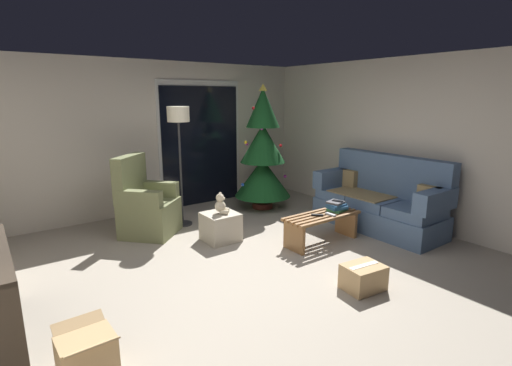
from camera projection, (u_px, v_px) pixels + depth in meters
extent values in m
plane|color=#9E9384|center=(264.00, 273.00, 4.25)|extent=(7.00, 7.00, 0.00)
cube|color=beige|center=(154.00, 138.00, 6.38)|extent=(5.72, 0.12, 2.50)
cube|color=beige|center=(419.00, 143.00, 5.62)|extent=(0.12, 6.00, 2.50)
cube|color=silver|center=(201.00, 143.00, 6.85)|extent=(1.60, 0.02, 2.20)
cube|color=black|center=(201.00, 146.00, 6.84)|extent=(1.50, 0.02, 2.10)
cube|color=slate|center=(376.00, 217.00, 5.67)|extent=(0.76, 1.90, 0.34)
cube|color=slate|center=(415.00, 212.00, 5.11)|extent=(0.68, 0.60, 0.14)
cube|color=slate|center=(377.00, 202.00, 5.60)|extent=(0.68, 0.60, 0.14)
cube|color=slate|center=(344.00, 193.00, 6.09)|extent=(0.68, 0.60, 0.14)
cube|color=slate|center=(392.00, 175.00, 5.70)|extent=(0.20, 1.90, 0.60)
cube|color=slate|center=(436.00, 201.00, 4.88)|extent=(0.76, 0.20, 0.28)
cube|color=slate|center=(334.00, 178.00, 6.25)|extent=(0.76, 0.20, 0.28)
cube|color=#997F51|center=(362.00, 194.00, 5.77)|extent=(0.60, 0.90, 0.02)
cube|color=#997F51|center=(430.00, 196.00, 5.11)|extent=(0.12, 0.32, 0.28)
cube|color=#997F51|center=(348.00, 178.00, 6.21)|extent=(0.12, 0.32, 0.28)
cube|color=olive|center=(332.00, 219.00, 4.93)|extent=(1.10, 0.05, 0.04)
cube|color=olive|center=(327.00, 217.00, 5.00)|extent=(1.10, 0.05, 0.04)
cube|color=olive|center=(322.00, 216.00, 5.07)|extent=(1.10, 0.05, 0.04)
cube|color=olive|center=(317.00, 214.00, 5.14)|extent=(1.10, 0.05, 0.04)
cube|color=olive|center=(313.00, 212.00, 5.20)|extent=(1.10, 0.05, 0.04)
cube|color=olive|center=(294.00, 238.00, 4.83)|extent=(0.05, 0.36, 0.36)
cube|color=olive|center=(346.00, 223.00, 5.39)|extent=(0.05, 0.36, 0.36)
cube|color=#ADADB2|center=(331.00, 214.00, 5.02)|extent=(0.05, 0.16, 0.02)
cube|color=black|center=(317.00, 215.00, 5.00)|extent=(0.14, 0.14, 0.02)
cube|color=#337042|center=(337.00, 209.00, 5.22)|extent=(0.29, 0.24, 0.03)
cube|color=#285684|center=(337.00, 207.00, 5.20)|extent=(0.27, 0.23, 0.04)
cube|color=#285684|center=(337.00, 205.00, 5.20)|extent=(0.23, 0.19, 0.02)
cube|color=#4C4C51|center=(336.00, 202.00, 5.21)|extent=(0.24, 0.23, 0.03)
cube|color=black|center=(338.00, 201.00, 5.21)|extent=(0.11, 0.16, 0.01)
cylinder|color=#4C1E19|center=(263.00, 205.00, 6.74)|extent=(0.36, 0.36, 0.10)
cylinder|color=brown|center=(263.00, 199.00, 6.71)|extent=(0.08, 0.08, 0.12)
cone|color=#14471E|center=(263.00, 177.00, 6.63)|extent=(0.97, 0.97, 0.66)
cone|color=#14471E|center=(263.00, 143.00, 6.49)|extent=(0.77, 0.77, 0.66)
cone|color=#14471E|center=(263.00, 107.00, 6.36)|extent=(0.57, 0.57, 0.66)
sphere|color=blue|center=(263.00, 123.00, 6.21)|extent=(0.06, 0.06, 0.06)
sphere|color=#B233A5|center=(258.00, 166.00, 6.98)|extent=(0.06, 0.06, 0.06)
sphere|color=blue|center=(243.00, 185.00, 6.36)|extent=(0.06, 0.06, 0.06)
sphere|color=white|center=(262.00, 152.00, 6.87)|extent=(0.06, 0.06, 0.06)
sphere|color=#B233A5|center=(247.00, 144.00, 6.62)|extent=(0.06, 0.06, 0.06)
sphere|color=gold|center=(246.00, 142.00, 6.48)|extent=(0.06, 0.06, 0.06)
sphere|color=red|center=(280.00, 145.00, 6.48)|extent=(0.06, 0.06, 0.06)
sphere|color=red|center=(254.00, 108.00, 6.34)|extent=(0.06, 0.06, 0.06)
sphere|color=red|center=(255.00, 119.00, 6.55)|extent=(0.06, 0.06, 0.06)
sphere|color=#B233A5|center=(285.00, 176.00, 6.79)|extent=(0.06, 0.06, 0.06)
sphere|color=#1E8C33|center=(268.00, 115.00, 6.55)|extent=(0.06, 0.06, 0.06)
sphere|color=gold|center=(252.00, 124.00, 6.31)|extent=(0.06, 0.06, 0.06)
sphere|color=#B233A5|center=(262.00, 128.00, 6.21)|extent=(0.06, 0.06, 0.06)
cone|color=#EAD14C|center=(263.00, 87.00, 6.29)|extent=(0.14, 0.14, 0.12)
cube|color=olive|center=(151.00, 224.00, 5.42)|extent=(0.96, 0.96, 0.31)
cube|color=olive|center=(150.00, 207.00, 5.37)|extent=(0.96, 0.96, 0.18)
cube|color=olive|center=(130.00, 178.00, 5.33)|extent=(0.61, 0.58, 0.64)
cube|color=olive|center=(159.00, 189.00, 5.59)|extent=(0.50, 0.52, 0.22)
cube|color=olive|center=(141.00, 199.00, 5.05)|extent=(0.50, 0.52, 0.22)
cylinder|color=#2D2D30|center=(183.00, 224.00, 5.87)|extent=(0.28, 0.28, 0.02)
cylinder|color=#2D2D30|center=(181.00, 174.00, 5.69)|extent=(0.03, 0.03, 1.55)
cylinder|color=beige|center=(178.00, 114.00, 5.50)|extent=(0.32, 0.32, 0.22)
cube|color=#B2A893|center=(221.00, 227.00, 5.18)|extent=(0.44, 0.44, 0.38)
cylinder|color=beige|center=(225.00, 210.00, 5.18)|extent=(0.13, 0.12, 0.06)
cylinder|color=beige|center=(224.00, 212.00, 5.08)|extent=(0.13, 0.12, 0.06)
sphere|color=beige|center=(220.00, 206.00, 5.12)|extent=(0.15, 0.15, 0.15)
sphere|color=beige|center=(220.00, 198.00, 5.09)|extent=(0.11, 0.11, 0.11)
sphere|color=#F4E5C1|center=(224.00, 198.00, 5.09)|extent=(0.04, 0.04, 0.04)
sphere|color=beige|center=(220.00, 194.00, 5.12)|extent=(0.04, 0.04, 0.04)
sphere|color=beige|center=(219.00, 195.00, 5.05)|extent=(0.04, 0.04, 0.04)
sphere|color=beige|center=(222.00, 204.00, 5.19)|extent=(0.06, 0.06, 0.06)
sphere|color=beige|center=(221.00, 207.00, 5.05)|extent=(0.06, 0.06, 0.06)
cube|color=tan|center=(363.00, 277.00, 3.88)|extent=(0.43, 0.36, 0.26)
cube|color=beige|center=(364.00, 265.00, 3.85)|extent=(0.36, 0.10, 0.00)
cube|color=tan|center=(87.00, 356.00, 2.66)|extent=(0.38, 0.29, 0.31)
cube|color=tan|center=(78.00, 323.00, 2.76)|extent=(0.35, 0.10, 0.06)
cube|color=tan|center=(92.00, 347.00, 2.49)|extent=(0.35, 0.10, 0.06)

